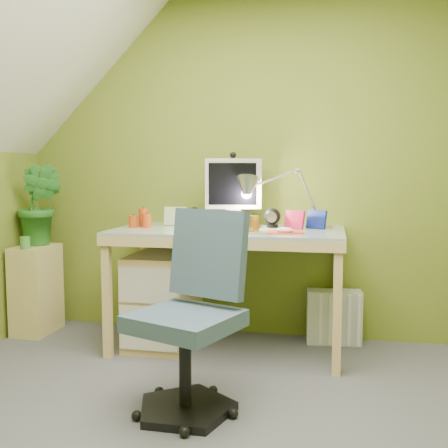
% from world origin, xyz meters
% --- Properties ---
extents(floor, '(3.20, 3.20, 0.01)m').
position_xyz_m(floor, '(0.00, 0.00, -0.01)').
color(floor, '#525257').
rests_on(floor, ground).
extents(wall_back, '(3.20, 0.01, 2.40)m').
position_xyz_m(wall_back, '(0.00, 1.60, 1.20)').
color(wall_back, olive).
rests_on(wall_back, floor).
extents(desk, '(1.49, 0.75, 0.79)m').
position_xyz_m(desk, '(-0.02, 1.23, 0.40)').
color(desk, tan).
rests_on(desk, floor).
extents(monitor, '(0.42, 0.30, 0.53)m').
position_xyz_m(monitor, '(-0.02, 1.41, 1.06)').
color(monitor, beige).
rests_on(monitor, desk).
extents(speaker_left, '(0.13, 0.13, 0.13)m').
position_xyz_m(speaker_left, '(-0.29, 1.39, 0.86)').
color(speaker_left, black).
rests_on(speaker_left, desk).
extents(speaker_right, '(0.12, 0.12, 0.13)m').
position_xyz_m(speaker_right, '(0.25, 1.39, 0.86)').
color(speaker_right, black).
rests_on(speaker_right, desk).
extents(keyboard, '(0.42, 0.20, 0.02)m').
position_xyz_m(keyboard, '(-0.10, 1.09, 0.80)').
color(keyboard, white).
rests_on(keyboard, desk).
extents(mousepad, '(0.25, 0.20, 0.01)m').
position_xyz_m(mousepad, '(0.36, 1.09, 0.80)').
color(mousepad, red).
rests_on(mousepad, desk).
extents(mouse, '(0.11, 0.07, 0.04)m').
position_xyz_m(mouse, '(0.36, 1.09, 0.81)').
color(mouse, white).
rests_on(mouse, mousepad).
extents(amber_tumbler, '(0.09, 0.09, 0.10)m').
position_xyz_m(amber_tumbler, '(0.16, 1.15, 0.84)').
color(amber_tumbler, '#895714').
rests_on(amber_tumbler, desk).
extents(candle_cluster, '(0.19, 0.18, 0.12)m').
position_xyz_m(candle_cluster, '(-0.62, 1.24, 0.86)').
color(candle_cluster, '#BC3C10').
rests_on(candle_cluster, desk).
extents(photo_frame_red, '(0.13, 0.08, 0.12)m').
position_xyz_m(photo_frame_red, '(0.40, 1.35, 0.85)').
color(photo_frame_red, '#BA1337').
rests_on(photo_frame_red, desk).
extents(photo_frame_blue, '(0.13, 0.09, 0.12)m').
position_xyz_m(photo_frame_blue, '(0.54, 1.39, 0.85)').
color(photo_frame_blue, navy).
rests_on(photo_frame_blue, desk).
extents(photo_frame_green, '(0.15, 0.04, 0.13)m').
position_xyz_m(photo_frame_green, '(-0.42, 1.37, 0.86)').
color(photo_frame_green, '#9FBC81').
rests_on(photo_frame_green, desk).
extents(desk_lamp, '(0.54, 0.27, 0.57)m').
position_xyz_m(desk_lamp, '(0.43, 1.41, 1.08)').
color(desk_lamp, silver).
rests_on(desk_lamp, desk).
extents(side_ledge, '(0.24, 0.36, 0.64)m').
position_xyz_m(side_ledge, '(-1.45, 1.29, 0.32)').
color(side_ledge, tan).
rests_on(side_ledge, floor).
extents(potted_plant, '(0.32, 0.26, 0.59)m').
position_xyz_m(potted_plant, '(-1.43, 1.34, 0.93)').
color(potted_plant, '#296F25').
rests_on(potted_plant, side_ledge).
extents(green_cup, '(0.07, 0.07, 0.09)m').
position_xyz_m(green_cup, '(-1.43, 1.14, 0.68)').
color(green_cup, '#4E933D').
rests_on(green_cup, side_ledge).
extents(task_chair, '(0.67, 0.67, 0.94)m').
position_xyz_m(task_chair, '(-0.04, 0.27, 0.47)').
color(task_chair, '#3A4F60').
rests_on(task_chair, floor).
extents(radiator, '(0.38, 0.18, 0.36)m').
position_xyz_m(radiator, '(0.66, 1.48, 0.18)').
color(radiator, silver).
rests_on(radiator, floor).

